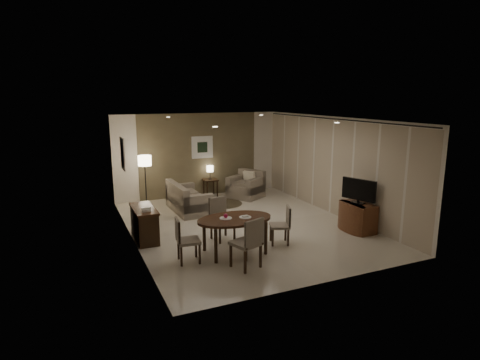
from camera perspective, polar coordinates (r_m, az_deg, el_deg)
name	(u,v)px	position (r m, az deg, el deg)	size (l,w,h in m)	color
room_shell	(237,171)	(10.33, -0.45, 1.30)	(5.50, 7.00, 2.70)	beige
taupe_accent	(199,155)	(13.18, -5.82, 3.57)	(3.96, 0.03, 2.70)	brown
curtain_wall	(332,167)	(11.34, 12.91, 1.79)	(0.08, 6.70, 2.58)	#BEAF94
curtain_rod	(334,119)	(11.18, 13.22, 8.46)	(0.03, 0.03, 6.80)	black
art_back_frame	(202,147)	(13.16, -5.39, 4.66)	(0.72, 0.03, 0.72)	silver
art_back_canvas	(202,147)	(13.14, -5.37, 4.65)	(0.34, 0.01, 0.34)	black
art_left_frame	(123,154)	(10.30, -16.34, 3.59)	(0.03, 0.60, 0.80)	silver
art_left_canvas	(123,154)	(10.30, -16.26, 3.60)	(0.01, 0.46, 0.64)	gray
downlight_nl	(215,127)	(7.61, -3.55, 7.57)	(0.10, 0.10, 0.01)	white
downlight_nr	(337,123)	(8.98, 13.60, 7.93)	(0.10, 0.10, 0.01)	white
downlight_fl	(168,117)	(11.05, -10.17, 8.78)	(0.10, 0.10, 0.01)	white
downlight_fr	(261,115)	(12.03, 3.04, 9.20)	(0.10, 0.10, 0.01)	white
console_desk	(144,224)	(9.50, -13.43, -6.08)	(0.48, 1.20, 0.75)	#3F2214
telephone	(146,209)	(9.09, -13.21, -4.09)	(0.20, 0.14, 0.09)	white
tv_cabinet	(358,217)	(10.25, 16.41, -5.06)	(0.48, 0.90, 0.70)	brown
flat_tv	(359,190)	(10.07, 16.54, -1.42)	(0.06, 0.88, 0.60)	black
dining_table	(235,235)	(8.51, -0.77, -7.88)	(1.61, 1.01, 0.76)	#3F2214
chair_near	(246,242)	(7.76, 0.81, -8.86)	(0.49, 0.49, 1.01)	gray
chair_far	(223,219)	(9.21, -2.48, -5.63)	(0.47, 0.47, 0.96)	gray
chair_left	(189,240)	(8.09, -7.33, -8.50)	(0.44, 0.44, 0.90)	gray
chair_right	(279,225)	(9.03, 5.63, -6.42)	(0.41, 0.41, 0.85)	gray
plate_a	(226,218)	(8.36, -2.05, -5.45)	(0.26, 0.26, 0.02)	white
plate_b	(245,217)	(8.42, 0.74, -5.31)	(0.26, 0.26, 0.02)	white
fruit_apple	(226,216)	(8.34, -2.05, -5.10)	(0.09, 0.09, 0.09)	#B3143F
napkin	(245,216)	(8.42, 0.74, -5.16)	(0.12, 0.08, 0.03)	white
round_rug	(222,203)	(12.34, -2.53, -3.35)	(1.21, 1.21, 0.01)	#3D3322
sofa	(189,197)	(11.57, -7.31, -2.41)	(0.87, 1.74, 0.82)	gray
armchair	(246,184)	(12.98, 0.81, -0.63)	(0.97, 0.92, 0.86)	gray
side_table	(210,188)	(13.23, -4.22, -1.08)	(0.44, 0.44, 0.56)	#2F1F0F
table_lamp	(210,172)	(13.14, -4.29, 1.19)	(0.22, 0.22, 0.50)	#FFEAC1
floor_lamp	(146,181)	(12.19, -13.27, -0.17)	(0.39, 0.39, 1.53)	#FFE5B7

